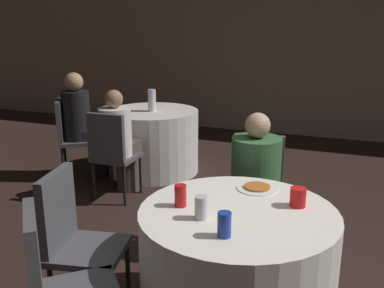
{
  "coord_description": "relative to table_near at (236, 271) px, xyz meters",
  "views": [
    {
      "loc": [
        0.39,
        -2.13,
        1.7
      ],
      "look_at": [
        -0.71,
        0.73,
        0.84
      ],
      "focal_mm": 40.0,
      "sensor_mm": 36.0,
      "label": 1
    }
  ],
  "objects": [
    {
      "name": "wall_back",
      "position": [
        0.13,
        4.71,
        1.03
      ],
      "size": [
        16.0,
        0.06,
        2.8
      ],
      "color": "gray",
      "rests_on": "ground_plane"
    },
    {
      "name": "table_near",
      "position": [
        0.0,
        0.0,
        0.0
      ],
      "size": [
        1.08,
        1.08,
        0.74
      ],
      "color": "white",
      "rests_on": "ground_plane"
    },
    {
      "name": "table_far",
      "position": [
        -1.65,
        2.32,
        -0.0
      ],
      "size": [
        1.06,
        1.06,
        0.74
      ],
      "color": "white",
      "rests_on": "ground_plane"
    },
    {
      "name": "chair_near_west",
      "position": [
        -0.93,
        -0.2,
        0.16
      ],
      "size": [
        0.48,
        0.47,
        0.9
      ],
      "rotation": [
        0.0,
        0.0,
        -1.36
      ],
      "color": "#47474C",
      "rests_on": "ground_plane"
    },
    {
      "name": "chair_near_southwest",
      "position": [
        -0.71,
        -0.64,
        0.16
      ],
      "size": [
        0.56,
        0.56,
        0.9
      ],
      "rotation": [
        0.0,
        0.0,
        -0.84
      ],
      "color": "#47474C",
      "rests_on": "ground_plane"
    },
    {
      "name": "chair_near_north",
      "position": [
        -0.11,
        0.95,
        0.16
      ],
      "size": [
        0.44,
        0.45,
        0.9
      ],
      "rotation": [
        0.0,
        0.0,
        -3.03
      ],
      "color": "#47474C",
      "rests_on": "ground_plane"
    },
    {
      "name": "chair_far_southwest",
      "position": [
        -2.44,
        1.8,
        0.16
      ],
      "size": [
        0.55,
        0.55,
        0.9
      ],
      "rotation": [
        0.0,
        0.0,
        -0.98
      ],
      "color": "#47474C",
      "rests_on": "ground_plane"
    },
    {
      "name": "chair_far_south",
      "position": [
        -1.63,
        1.37,
        0.16
      ],
      "size": [
        0.41,
        0.41,
        0.9
      ],
      "rotation": [
        0.0,
        0.0,
        0.02
      ],
      "color": "#47474C",
      "rests_on": "ground_plane"
    },
    {
      "name": "person_green_jacket",
      "position": [
        -0.09,
        0.79,
        0.2
      ],
      "size": [
        0.38,
        0.52,
        1.1
      ],
      "rotation": [
        0.0,
        0.0,
        -3.03
      ],
      "color": "#282828",
      "rests_on": "ground_plane"
    },
    {
      "name": "person_white_shirt",
      "position": [
        -1.63,
        1.54,
        0.18
      ],
      "size": [
        0.32,
        0.5,
        1.1
      ],
      "rotation": [
        0.0,
        0.0,
        0.02
      ],
      "color": "#4C4238",
      "rests_on": "ground_plane"
    },
    {
      "name": "person_black_shirt",
      "position": [
        -2.3,
        1.89,
        0.22
      ],
      "size": [
        0.46,
        0.42,
        1.19
      ],
      "rotation": [
        0.0,
        0.0,
        -0.98
      ],
      "color": "black",
      "rests_on": "ground_plane"
    },
    {
      "name": "pizza_plate_near",
      "position": [
        0.02,
        0.35,
        0.38
      ],
      "size": [
        0.25,
        0.25,
        0.02
      ],
      "color": "white",
      "rests_on": "table_near"
    },
    {
      "name": "soda_can_red",
      "position": [
        -0.31,
        -0.05,
        0.43
      ],
      "size": [
        0.07,
        0.07,
        0.12
      ],
      "color": "red",
      "rests_on": "table_near"
    },
    {
      "name": "soda_can_silver",
      "position": [
        -0.15,
        -0.16,
        0.43
      ],
      "size": [
        0.07,
        0.07,
        0.12
      ],
      "color": "silver",
      "rests_on": "table_near"
    },
    {
      "name": "soda_can_blue",
      "position": [
        0.01,
        -0.3,
        0.43
      ],
      "size": [
        0.07,
        0.07,
        0.12
      ],
      "color": "#1E38A5",
      "rests_on": "table_near"
    },
    {
      "name": "cup_near",
      "position": [
        0.29,
        0.17,
        0.42
      ],
      "size": [
        0.09,
        0.09,
        0.11
      ],
      "color": "red",
      "rests_on": "table_near"
    },
    {
      "name": "bottle_far",
      "position": [
        -1.63,
        2.28,
        0.49
      ],
      "size": [
        0.09,
        0.09,
        0.25
      ],
      "color": "white",
      "rests_on": "table_far"
    }
  ]
}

